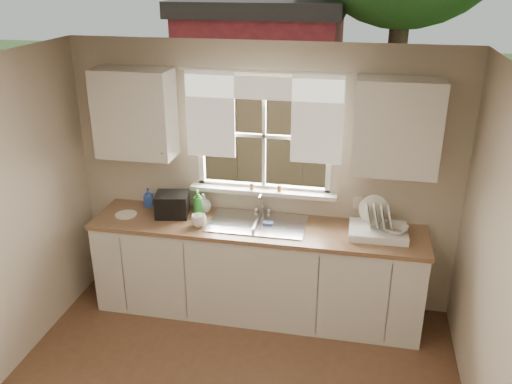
% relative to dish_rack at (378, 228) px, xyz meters
% --- Properties ---
extents(room_walls, '(3.62, 4.02, 2.50)m').
position_rel_dish_rack_xyz_m(room_walls, '(-1.07, -1.78, 0.26)').
color(room_walls, beige).
rests_on(room_walls, ground).
extents(ceiling, '(3.60, 4.00, 0.02)m').
position_rel_dish_rack_xyz_m(ceiling, '(-1.07, -1.71, 1.52)').
color(ceiling, silver).
rests_on(ceiling, room_walls).
extents(window, '(1.38, 0.16, 1.06)m').
position_rel_dish_rack_xyz_m(window, '(-1.07, 0.29, 0.51)').
color(window, white).
rests_on(window, room_walls).
extents(curtains, '(1.50, 0.03, 0.81)m').
position_rel_dish_rack_xyz_m(curtains, '(-1.07, 0.24, 0.96)').
color(curtains, white).
rests_on(curtains, room_walls).
extents(base_cabinets, '(3.00, 0.62, 0.87)m').
position_rel_dish_rack_xyz_m(base_cabinets, '(-1.07, -0.03, -0.54)').
color(base_cabinets, silver).
rests_on(base_cabinets, ground).
extents(countertop, '(3.04, 0.65, 0.04)m').
position_rel_dish_rack_xyz_m(countertop, '(-1.07, -0.03, -0.09)').
color(countertop, '#876243').
rests_on(countertop, base_cabinets).
extents(upper_cabinet_left, '(0.70, 0.33, 0.80)m').
position_rel_dish_rack_xyz_m(upper_cabinet_left, '(-2.22, 0.11, 0.87)').
color(upper_cabinet_left, silver).
rests_on(upper_cabinet_left, room_walls).
extents(upper_cabinet_right, '(0.70, 0.33, 0.80)m').
position_rel_dish_rack_xyz_m(upper_cabinet_right, '(0.08, 0.11, 0.87)').
color(upper_cabinet_right, silver).
rests_on(upper_cabinet_right, room_walls).
extents(wall_outlet, '(0.08, 0.01, 0.12)m').
position_rel_dish_rack_xyz_m(wall_outlet, '(-0.19, 0.27, 0.10)').
color(wall_outlet, beige).
rests_on(wall_outlet, room_walls).
extents(sill_jars, '(0.30, 0.04, 0.06)m').
position_rel_dish_rack_xyz_m(sill_jars, '(-1.04, 0.23, 0.20)').
color(sill_jars, brown).
rests_on(sill_jars, window).
extents(sink, '(0.88, 0.52, 0.40)m').
position_rel_dish_rack_xyz_m(sink, '(-1.07, -0.00, -0.14)').
color(sink, '#B7B7BC').
rests_on(sink, countertop).
extents(dish_rack, '(0.51, 0.39, 0.31)m').
position_rel_dish_rack_xyz_m(dish_rack, '(0.00, 0.00, 0.00)').
color(dish_rack, white).
rests_on(dish_rack, countertop).
extents(bowl, '(0.28, 0.28, 0.05)m').
position_rel_dish_rack_xyz_m(bowl, '(0.14, -0.05, 0.03)').
color(bowl, silver).
rests_on(bowl, dish_rack).
extents(soap_bottle_a, '(0.12, 0.12, 0.26)m').
position_rel_dish_rack_xyz_m(soap_bottle_a, '(-1.64, 0.06, 0.06)').
color(soap_bottle_a, green).
rests_on(soap_bottle_a, countertop).
extents(soap_bottle_b, '(0.09, 0.10, 0.18)m').
position_rel_dish_rack_xyz_m(soap_bottle_b, '(-2.18, 0.18, 0.03)').
color(soap_bottle_b, '#2E52AE').
rests_on(soap_bottle_b, countertop).
extents(soap_bottle_c, '(0.18, 0.18, 0.19)m').
position_rel_dish_rack_xyz_m(soap_bottle_c, '(-1.62, 0.15, 0.03)').
color(soap_bottle_c, beige).
rests_on(soap_bottle_c, countertop).
extents(saucer, '(0.20, 0.20, 0.01)m').
position_rel_dish_rack_xyz_m(saucer, '(-2.32, -0.07, -0.06)').
color(saucer, white).
rests_on(saucer, countertop).
extents(cup, '(0.15, 0.15, 0.11)m').
position_rel_dish_rack_xyz_m(cup, '(-1.58, -0.15, -0.01)').
color(cup, white).
rests_on(cup, countertop).
extents(black_appliance, '(0.34, 0.31, 0.22)m').
position_rel_dish_rack_xyz_m(black_appliance, '(-1.89, 0.03, 0.04)').
color(black_appliance, black).
rests_on(black_appliance, countertop).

